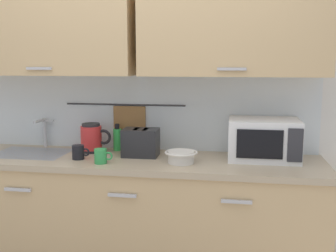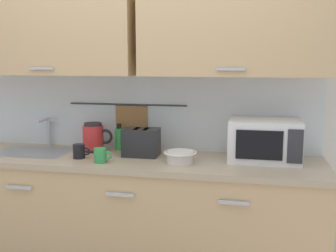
{
  "view_description": "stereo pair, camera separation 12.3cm",
  "coord_description": "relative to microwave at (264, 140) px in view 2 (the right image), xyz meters",
  "views": [
    {
      "loc": [
        0.66,
        -2.3,
        1.55
      ],
      "look_at": [
        0.23,
        0.33,
        1.12
      ],
      "focal_mm": 43.29,
      "sensor_mm": 36.0,
      "label": 1
    },
    {
      "loc": [
        0.78,
        -2.28,
        1.55
      ],
      "look_at": [
        0.23,
        0.33,
        1.12
      ],
      "focal_mm": 43.29,
      "sensor_mm": 36.0,
      "label": 2
    }
  ],
  "objects": [
    {
      "name": "electric_kettle",
      "position": [
        -1.2,
        0.02,
        -0.03
      ],
      "size": [
        0.23,
        0.16,
        0.21
      ],
      "color": "black",
      "rests_on": "counter_unit"
    },
    {
      "name": "mixing_bowl",
      "position": [
        -0.53,
        -0.19,
        -0.09
      ],
      "size": [
        0.21,
        0.21,
        0.08
      ],
      "color": "silver",
      "rests_on": "counter_unit"
    },
    {
      "name": "counter_unit",
      "position": [
        -0.87,
        -0.11,
        -0.58
      ],
      "size": [
        2.53,
        0.64,
        0.9
      ],
      "color": "tan",
      "rests_on": "ground"
    },
    {
      "name": "sink_faucet",
      "position": [
        -1.62,
        0.12,
        0.01
      ],
      "size": [
        0.09,
        0.17,
        0.22
      ],
      "color": "#B2B5BA",
      "rests_on": "counter_unit"
    },
    {
      "name": "dish_soap_bottle",
      "position": [
        -1.04,
        0.1,
        -0.05
      ],
      "size": [
        0.06,
        0.06,
        0.2
      ],
      "color": "green",
      "rests_on": "counter_unit"
    },
    {
      "name": "mug_near_sink",
      "position": [
        -1.03,
        -0.29,
        -0.09
      ],
      "size": [
        0.12,
        0.08,
        0.09
      ],
      "color": "green",
      "rests_on": "counter_unit"
    },
    {
      "name": "mug_by_kettle",
      "position": [
        -1.22,
        -0.2,
        -0.09
      ],
      "size": [
        0.12,
        0.08,
        0.09
      ],
      "color": "black",
      "rests_on": "counter_unit"
    },
    {
      "name": "microwave",
      "position": [
        0.0,
        0.0,
        0.0
      ],
      "size": [
        0.46,
        0.35,
        0.27
      ],
      "color": "white",
      "rests_on": "counter_unit"
    },
    {
      "name": "toaster",
      "position": [
        -0.83,
        -0.05,
        -0.04
      ],
      "size": [
        0.26,
        0.17,
        0.19
      ],
      "color": "#232326",
      "rests_on": "counter_unit"
    },
    {
      "name": "back_wall_assembly",
      "position": [
        -0.86,
        0.12,
        0.49
      ],
      "size": [
        3.7,
        0.41,
        2.5
      ],
      "color": "silver",
      "rests_on": "ground"
    }
  ]
}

